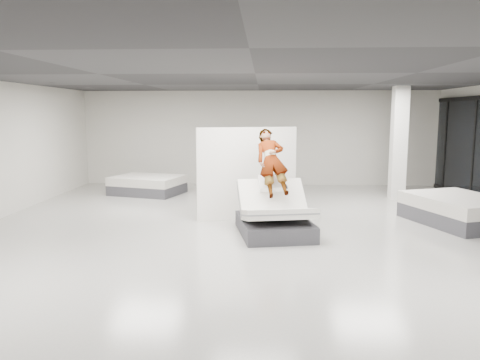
{
  "coord_description": "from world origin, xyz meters",
  "views": [
    {
      "loc": [
        0.18,
        -9.0,
        2.48
      ],
      "look_at": [
        -0.35,
        1.15,
        1.0
      ],
      "focal_mm": 35.0,
      "sensor_mm": 36.0,
      "label": 1
    }
  ],
  "objects": [
    {
      "name": "room",
      "position": [
        0.0,
        0.0,
        1.6
      ],
      "size": [
        14.0,
        14.04,
        3.2
      ],
      "color": "#A6A49D",
      "rests_on": "ground"
    },
    {
      "name": "column",
      "position": [
        4.0,
        4.5,
        1.6
      ],
      "size": [
        0.4,
        0.4,
        3.2
      ],
      "primitive_type": "cube",
      "color": "silver",
      "rests_on": "floor"
    },
    {
      "name": "hero_bed",
      "position": [
        0.4,
        0.32,
        0.36
      ],
      "size": [
        1.69,
        2.05,
        1.17
      ],
      "color": "#3B3A40",
      "rests_on": "floor"
    },
    {
      "name": "flat_bed_right_far",
      "position": [
        4.56,
        1.47,
        0.31
      ],
      "size": [
        2.34,
        2.67,
        0.62
      ],
      "color": "#3B3A40",
      "rests_on": "floor"
    },
    {
      "name": "person",
      "position": [
        0.34,
        0.64,
        1.18
      ],
      "size": [
        0.87,
        1.61,
        1.33
      ],
      "primitive_type": "imported",
      "rotation": [
        0.89,
        0.0,
        0.19
      ],
      "color": "slate",
      "rests_on": "hero_bed"
    },
    {
      "name": "flat_bed_left_far",
      "position": [
        -3.37,
        4.95,
        0.27
      ],
      "size": [
        2.32,
        1.98,
        0.54
      ],
      "color": "#3B3A40",
      "rests_on": "floor"
    },
    {
      "name": "remote",
      "position": [
        0.62,
        0.34,
        0.99
      ],
      "size": [
        0.08,
        0.15,
        0.08
      ],
      "primitive_type": "cube",
      "rotation": [
        0.35,
        0.0,
        0.19
      ],
      "color": "black",
      "rests_on": "person"
    },
    {
      "name": "divider_panel",
      "position": [
        -0.21,
        1.74,
        1.07
      ],
      "size": [
        2.29,
        0.75,
        2.14
      ],
      "primitive_type": "cube",
      "rotation": [
        0.0,
        0.0,
        0.28
      ],
      "color": "white",
      "rests_on": "floor"
    }
  ]
}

